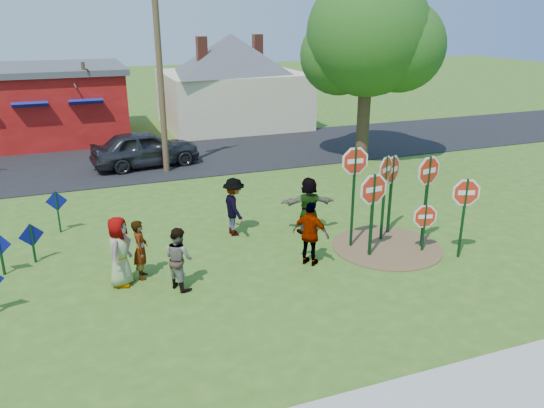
% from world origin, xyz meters
% --- Properties ---
extents(ground, '(120.00, 120.00, 0.00)m').
position_xyz_m(ground, '(0.00, 0.00, 0.00)').
color(ground, '#355F1B').
rests_on(ground, ground).
extents(road, '(120.00, 7.50, 0.04)m').
position_xyz_m(road, '(0.00, 11.50, 0.02)').
color(road, black).
rests_on(road, ground).
extents(dirt_patch, '(3.20, 3.20, 0.03)m').
position_xyz_m(dirt_patch, '(4.50, -1.00, 0.01)').
color(dirt_patch, brown).
rests_on(dirt_patch, ground).
extents(red_building, '(9.40, 7.69, 3.90)m').
position_xyz_m(red_building, '(-5.50, 17.99, 1.97)').
color(red_building, maroon).
rests_on(red_building, ground).
extents(cream_house, '(9.40, 9.40, 6.50)m').
position_xyz_m(cream_house, '(5.50, 18.00, 2.92)').
color(cream_house, beige).
rests_on(cream_house, ground).
extents(stop_sign_a, '(1.18, 0.12, 2.57)m').
position_xyz_m(stop_sign_a, '(3.72, -1.31, 1.77)').
color(stop_sign_a, '#0E3619').
rests_on(stop_sign_a, ground).
extents(stop_sign_b, '(1.08, 0.10, 3.14)m').
position_xyz_m(stop_sign_b, '(3.54, -0.56, 2.30)').
color(stop_sign_b, '#0E3619').
rests_on(stop_sign_b, ground).
extents(stop_sign_c, '(1.12, 0.25, 2.91)m').
position_xyz_m(stop_sign_c, '(5.45, -1.35, 2.04)').
color(stop_sign_c, '#0E3619').
rests_on(stop_sign_c, ground).
extents(stop_sign_d, '(1.04, 0.60, 2.65)m').
position_xyz_m(stop_sign_d, '(5.11, -0.08, 1.87)').
color(stop_sign_d, '#0E3619').
rests_on(stop_sign_d, ground).
extents(stop_sign_e, '(0.92, 0.24, 1.55)m').
position_xyz_m(stop_sign_e, '(5.30, -1.59, 1.00)').
color(stop_sign_e, '#0E3619').
rests_on(stop_sign_e, ground).
extents(stop_sign_f, '(0.99, 0.36, 2.44)m').
position_xyz_m(stop_sign_f, '(6.03, -2.28, 1.74)').
color(stop_sign_f, '#0E3619').
rests_on(stop_sign_f, ground).
extents(stop_sign_g, '(0.92, 0.58, 2.76)m').
position_xyz_m(stop_sign_g, '(4.62, -0.46, 1.93)').
color(stop_sign_g, '#0E3619').
rests_on(stop_sign_g, ground).
extents(blue_diamond_b, '(0.60, 0.25, 1.19)m').
position_xyz_m(blue_diamond_b, '(-5.87, 1.07, 0.73)').
color(blue_diamond_b, '#0E3619').
rests_on(blue_diamond_b, ground).
extents(blue_diamond_c, '(0.65, 0.26, 1.15)m').
position_xyz_m(blue_diamond_c, '(-5.13, 1.58, 0.70)').
color(blue_diamond_c, '#0E3619').
rests_on(blue_diamond_c, ground).
extents(blue_diamond_d, '(0.64, 0.06, 1.36)m').
position_xyz_m(blue_diamond_d, '(-4.48, 3.62, 0.85)').
color(blue_diamond_d, '#0E3619').
rests_on(blue_diamond_d, ground).
extents(person_a, '(0.90, 1.05, 1.82)m').
position_xyz_m(person_a, '(-3.01, -0.57, 0.91)').
color(person_a, '#3B4F83').
rests_on(person_a, ground).
extents(person_b, '(0.48, 0.64, 1.59)m').
position_xyz_m(person_b, '(-2.48, -0.37, 0.79)').
color(person_b, '#297C68').
rests_on(person_b, ground).
extents(person_c, '(0.89, 0.97, 1.60)m').
position_xyz_m(person_c, '(-1.67, -1.24, 0.80)').
color(person_c, '#9B4F36').
rests_on(person_c, ground).
extents(person_d, '(0.70, 1.19, 1.81)m').
position_xyz_m(person_d, '(0.60, 1.53, 0.91)').
color(person_d, '#2F2F34').
rests_on(person_d, ground).
extents(person_e, '(1.02, 1.07, 1.79)m').
position_xyz_m(person_e, '(1.92, -1.21, 0.89)').
color(person_e, '#4A2D5F').
rests_on(person_e, ground).
extents(person_f, '(1.74, 0.88, 1.80)m').
position_xyz_m(person_f, '(2.80, 0.87, 0.90)').
color(person_f, '#204D31').
rests_on(person_f, ground).
extents(suv, '(4.91, 2.48, 1.60)m').
position_xyz_m(suv, '(-0.83, 10.35, 0.84)').
color(suv, '#2E2E33').
rests_on(suv, road).
extents(utility_pole, '(1.91, 0.78, 8.14)m').
position_xyz_m(utility_pole, '(-0.15, 9.20, 4.28)').
color(utility_pole, '#4C3823').
rests_on(utility_pole, ground).
extents(leafy_tree, '(5.87, 5.35, 8.34)m').
position_xyz_m(leafy_tree, '(8.76, 7.75, 5.37)').
color(leafy_tree, '#382819').
rests_on(leafy_tree, ground).
extents(bare_tree_east, '(1.80, 1.80, 4.27)m').
position_xyz_m(bare_tree_east, '(-2.93, 14.94, 2.76)').
color(bare_tree_east, '#382819').
rests_on(bare_tree_east, ground).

